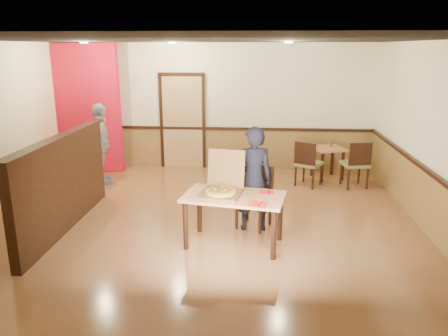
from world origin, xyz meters
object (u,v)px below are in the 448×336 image
Objects in this scene: diner_chair at (256,194)px; pizza_box at (222,189)px; main_table at (234,203)px; side_chair_left at (307,162)px; side_table at (328,155)px; diner at (253,179)px; condiment at (331,143)px; passerby at (101,144)px; side_chair_right at (356,163)px.

pizza_box is (-0.47, -0.68, 0.29)m from diner_chair.
side_chair_left is at bearing 74.95° from main_table.
diner is at bearing -118.51° from side_table.
main_table is 3.07m from side_chair_left.
main_table is at bearing -117.75° from side_table.
condiment is at bearing 72.01° from main_table.
main_table is 1.61× the size of side_chair_left.
condiment is (1.84, 3.47, 0.11)m from main_table.
diner_chair is at bearing 94.99° from side_chair_left.
pizza_box reaches higher than main_table.
pizza_box is (-1.48, -2.74, 0.30)m from side_chair_left.
side_table is at bearing -126.95° from condiment.
main_table is at bearing -117.97° from condiment.
condiment is at bearing -97.49° from side_chair_left.
diner_chair is at bearing -141.86° from passerby.
diner_chair is at bearing -119.33° from condiment.
diner_chair is 0.87m from pizza_box.
diner_chair reaches higher than side_chair_left.
diner_chair is at bearing -113.06° from diner.
condiment is at bearing 69.26° from pizza_box.
main_table is 0.26m from pizza_box.
main_table is at bearing 39.29° from side_chair_right.
diner_chair is 0.59× the size of diner.
diner is (-0.04, -0.14, 0.28)m from diner_chair.
side_chair_right reaches higher than side_chair_left.
diner_chair is 6.64× the size of condiment.
side_chair_left is at bearing -121.89° from diner.
passerby is (-3.14, 1.98, 0.30)m from diner_chair.
condiment reaches higher than side_table.
side_chair_right is 6.60× the size of condiment.
diner is at bearing 60.90° from pizza_box.
passerby reaches higher than main_table.
side_table is at bearing -125.07° from diner.
pizza_box is at bearing -100.99° from diner_chair.
passerby is 4.75m from condiment.
main_table is at bearing -88.54° from diner_chair.
diner reaches higher than diner_chair.
diner is at bearing -82.60° from diner_chair.
main_table is 3.83m from side_table.
side_chair_left is 0.90m from condiment.
diner reaches higher than main_table.
side_chair_right is at bearing 58.16° from pizza_box.
side_chair_right is at bearing 60.94° from main_table.
passerby reaches higher than side_chair_left.
diner is at bearing 95.56° from side_chair_left.
side_table is 3.89m from pizza_box.
passerby reaches higher than side_table.
diner is at bearing 76.14° from main_table.
diner_chair is at bearing 77.55° from main_table.
condiment is (2.02, 3.43, -0.07)m from pizza_box.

